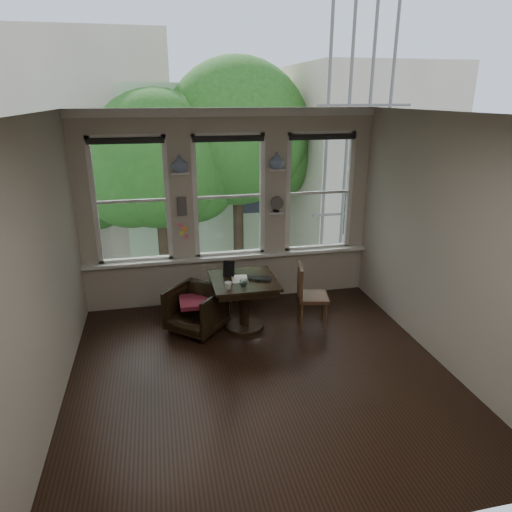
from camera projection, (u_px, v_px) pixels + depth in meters
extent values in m
plane|color=black|center=(261.00, 373.00, 5.50)|extent=(4.50, 4.50, 0.00)
plane|color=silver|center=(262.00, 113.00, 4.50)|extent=(4.50, 4.50, 0.00)
plane|color=#BDB0A1|center=(229.00, 209.00, 7.07)|extent=(4.50, 0.00, 4.50)
plane|color=#BDB0A1|center=(340.00, 371.00, 2.92)|extent=(4.50, 0.00, 4.50)
plane|color=#BDB0A1|center=(42.00, 272.00, 4.54)|extent=(0.00, 4.50, 4.50)
plane|color=#BDB0A1|center=(445.00, 243.00, 5.45)|extent=(0.00, 4.50, 4.50)
cube|color=white|center=(180.00, 173.00, 6.63)|extent=(0.26, 0.16, 0.03)
cube|color=white|center=(276.00, 170.00, 6.92)|extent=(0.26, 0.16, 0.03)
cube|color=#59544F|center=(182.00, 206.00, 6.83)|extent=(0.14, 0.06, 0.28)
imported|color=silver|center=(180.00, 163.00, 6.58)|extent=(0.24, 0.24, 0.25)
imported|color=silver|center=(277.00, 160.00, 6.88)|extent=(0.24, 0.24, 0.25)
imported|color=black|center=(196.00, 310.00, 6.40)|extent=(0.99, 0.99, 0.65)
cube|color=maroon|center=(196.00, 302.00, 6.36)|extent=(0.45, 0.45, 0.06)
imported|color=black|center=(258.00, 280.00, 6.28)|extent=(0.40, 0.34, 0.03)
imported|color=white|center=(228.00, 285.00, 6.01)|extent=(0.12, 0.12, 0.09)
imported|color=white|center=(244.00, 283.00, 6.11)|extent=(0.13, 0.13, 0.09)
cube|color=black|center=(229.00, 269.00, 6.42)|extent=(0.18, 0.13, 0.22)
cube|color=silver|center=(240.00, 279.00, 6.35)|extent=(0.25, 0.32, 0.00)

